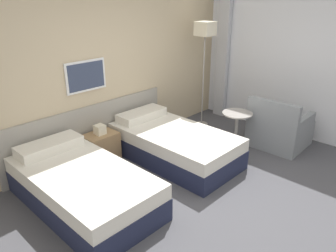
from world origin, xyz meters
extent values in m
plane|color=#47474C|center=(0.00, 0.00, 0.00)|extent=(16.00, 16.00, 0.00)
cube|color=#C6B28E|center=(0.00, 2.13, 1.35)|extent=(10.00, 0.06, 2.70)
cube|color=gray|center=(-0.41, 2.08, 0.41)|extent=(2.78, 0.04, 0.82)
cube|color=white|center=(-0.41, 2.08, 1.27)|extent=(0.64, 0.03, 0.44)
cube|color=#333D56|center=(-0.41, 2.07, 1.27)|extent=(0.58, 0.01, 0.38)
cube|color=white|center=(2.59, -0.20, 1.35)|extent=(0.06, 4.60, 2.70)
cube|color=silver|center=(2.55, -0.20, 1.32)|extent=(0.03, 4.23, 2.64)
cube|color=#B7BAC1|center=(2.46, 1.75, 1.32)|extent=(0.10, 0.24, 2.64)
cube|color=#1E233D|center=(-1.21, 1.09, 0.14)|extent=(1.02, 1.92, 0.28)
cube|color=silver|center=(-1.21, 1.09, 0.37)|extent=(1.01, 1.90, 0.19)
cube|color=silver|center=(-1.21, 1.82, 0.53)|extent=(0.82, 0.34, 0.13)
cube|color=#1E233D|center=(0.38, 1.09, 0.14)|extent=(1.02, 1.92, 0.28)
cube|color=silver|center=(0.38, 1.09, 0.37)|extent=(1.01, 1.90, 0.19)
cube|color=silver|center=(0.38, 1.82, 0.53)|extent=(0.82, 0.34, 0.13)
cube|color=#9E7A51|center=(-0.41, 1.85, 0.22)|extent=(0.48, 0.35, 0.44)
cube|color=beige|center=(-0.41, 1.85, 0.51)|extent=(0.14, 0.14, 0.14)
cylinder|color=#9E9993|center=(1.76, 1.66, 0.01)|extent=(0.24, 0.24, 0.02)
cylinder|color=#9E9993|center=(1.76, 1.66, 0.84)|extent=(0.02, 0.02, 1.64)
cube|color=beige|center=(1.76, 1.66, 1.78)|extent=(0.29, 0.29, 0.24)
cylinder|color=gray|center=(1.33, 0.63, 0.01)|extent=(0.31, 0.31, 0.01)
cylinder|color=gray|center=(1.33, 0.63, 0.30)|extent=(0.05, 0.05, 0.58)
cylinder|color=gray|center=(1.33, 0.63, 0.60)|extent=(0.47, 0.47, 0.02)
cube|color=gray|center=(1.96, 0.19, 0.20)|extent=(0.85, 0.85, 0.40)
cube|color=gray|center=(1.60, 0.17, 0.62)|extent=(0.13, 0.83, 0.44)
cube|color=gray|center=(1.97, -0.18, 0.49)|extent=(0.70, 0.11, 0.18)
cube|color=gray|center=(1.95, 0.55, 0.49)|extent=(0.70, 0.11, 0.18)
camera|label=1|loc=(-2.89, -1.91, 2.39)|focal=35.00mm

